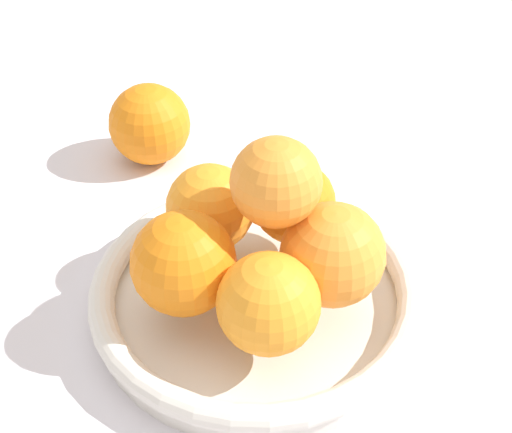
% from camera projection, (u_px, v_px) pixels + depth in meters
% --- Properties ---
extents(ground_plane, '(4.00, 4.00, 0.00)m').
position_uv_depth(ground_plane, '(256.00, 309.00, 0.58)').
color(ground_plane, silver).
extents(fruit_bowl, '(0.26, 0.26, 0.03)m').
position_uv_depth(fruit_bowl, '(256.00, 294.00, 0.56)').
color(fruit_bowl, silver).
rests_on(fruit_bowl, ground_plane).
extents(orange_pile, '(0.18, 0.18, 0.13)m').
position_uv_depth(orange_pile, '(259.00, 239.00, 0.52)').
color(orange_pile, orange).
rests_on(orange_pile, fruit_bowl).
extents(stray_orange, '(0.08, 0.08, 0.08)m').
position_uv_depth(stray_orange, '(150.00, 124.00, 0.71)').
color(stray_orange, orange).
rests_on(stray_orange, ground_plane).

